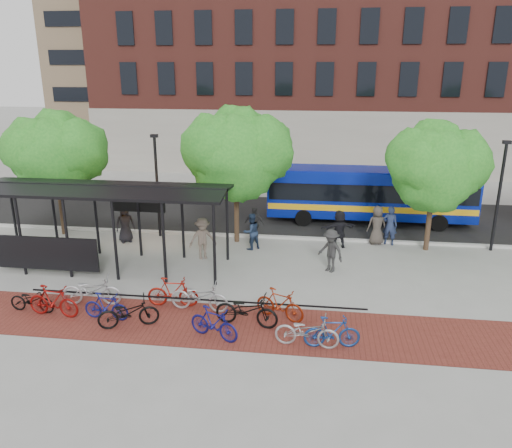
# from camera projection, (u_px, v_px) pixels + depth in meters

# --- Properties ---
(ground) EXTENTS (160.00, 160.00, 0.00)m
(ground) POSITION_uv_depth(u_px,v_px,m) (294.00, 270.00, 21.06)
(ground) COLOR #9E9E99
(ground) RESTS_ON ground
(asphalt_street) EXTENTS (160.00, 8.00, 0.01)m
(asphalt_street) POSITION_uv_depth(u_px,v_px,m) (302.00, 216.00, 28.61)
(asphalt_street) COLOR black
(asphalt_street) RESTS_ON ground
(curb) EXTENTS (160.00, 0.25, 0.12)m
(curb) POSITION_uv_depth(u_px,v_px,m) (299.00, 238.00, 24.82)
(curb) COLOR #B7B7B2
(curb) RESTS_ON ground
(brick_strip) EXTENTS (24.00, 3.00, 0.01)m
(brick_strip) POSITION_uv_depth(u_px,v_px,m) (225.00, 326.00, 16.58)
(brick_strip) COLOR maroon
(brick_strip) RESTS_ON ground
(bike_rack_rail) EXTENTS (12.00, 0.05, 0.95)m
(bike_rack_rail) POSITION_uv_depth(u_px,v_px,m) (194.00, 311.00, 17.59)
(bike_rack_rail) COLOR black
(bike_rack_rail) RESTS_ON ground
(building_brick) EXTENTS (55.00, 14.00, 20.00)m
(building_brick) POSITION_uv_depth(u_px,v_px,m) (435.00, 43.00, 41.34)
(building_brick) COLOR brown
(building_brick) RESTS_ON ground
(building_tower) EXTENTS (22.00, 22.00, 30.00)m
(building_tower) POSITION_uv_depth(u_px,v_px,m) (176.00, 3.00, 56.26)
(building_tower) COLOR #7A664C
(building_tower) RESTS_ON ground
(bus_shelter) EXTENTS (10.60, 3.07, 3.60)m
(bus_shelter) POSITION_uv_depth(u_px,v_px,m) (99.00, 198.00, 20.70)
(bus_shelter) COLOR black
(bus_shelter) RESTS_ON ground
(tree_a) EXTENTS (4.90, 4.00, 6.18)m
(tree_a) POSITION_uv_depth(u_px,v_px,m) (57.00, 151.00, 24.40)
(tree_a) COLOR #382619
(tree_a) RESTS_ON ground
(tree_b) EXTENTS (5.15, 4.20, 6.47)m
(tree_b) POSITION_uv_depth(u_px,v_px,m) (238.00, 151.00, 23.22)
(tree_b) COLOR #382619
(tree_b) RESTS_ON ground
(tree_c) EXTENTS (4.66, 3.80, 5.92)m
(tree_c) POSITION_uv_depth(u_px,v_px,m) (437.00, 164.00, 22.24)
(tree_c) COLOR #382619
(tree_c) RESTS_ON ground
(lamp_post_left) EXTENTS (0.35, 0.20, 5.12)m
(lamp_post_left) POSITION_uv_depth(u_px,v_px,m) (157.00, 183.00, 24.49)
(lamp_post_left) COLOR black
(lamp_post_left) RESTS_ON ground
(lamp_post_right) EXTENTS (0.35, 0.20, 5.12)m
(lamp_post_right) POSITION_uv_depth(u_px,v_px,m) (499.00, 193.00, 22.51)
(lamp_post_right) COLOR black
(lamp_post_right) RESTS_ON ground
(bus) EXTENTS (10.98, 2.65, 2.96)m
(bus) POSITION_uv_depth(u_px,v_px,m) (370.00, 192.00, 27.08)
(bus) COLOR #081B97
(bus) RESTS_ON ground
(bike_0) EXTENTS (1.71, 0.68, 0.88)m
(bike_0) POSITION_uv_depth(u_px,v_px,m) (32.00, 300.00, 17.41)
(bike_0) COLOR black
(bike_0) RESTS_ON ground
(bike_1) EXTENTS (1.93, 0.72, 1.14)m
(bike_1) POSITION_uv_depth(u_px,v_px,m) (53.00, 301.00, 17.05)
(bike_1) COLOR maroon
(bike_1) RESTS_ON ground
(bike_2) EXTENTS (2.21, 0.97, 1.13)m
(bike_2) POSITION_uv_depth(u_px,v_px,m) (92.00, 290.00, 17.89)
(bike_2) COLOR #A6A6A9
(bike_2) RESTS_ON ground
(bike_3) EXTENTS (1.64, 0.59, 0.97)m
(bike_3) POSITION_uv_depth(u_px,v_px,m) (106.00, 306.00, 16.86)
(bike_3) COLOR navy
(bike_3) RESTS_ON ground
(bike_4) EXTENTS (2.10, 1.36, 1.04)m
(bike_4) POSITION_uv_depth(u_px,v_px,m) (128.00, 312.00, 16.37)
(bike_4) COLOR black
(bike_4) RESTS_ON ground
(bike_5) EXTENTS (1.87, 0.62, 1.11)m
(bike_5) POSITION_uv_depth(u_px,v_px,m) (173.00, 292.00, 17.76)
(bike_5) COLOR maroon
(bike_5) RESTS_ON ground
(bike_6) EXTENTS (2.16, 0.91, 1.10)m
(bike_6) POSITION_uv_depth(u_px,v_px,m) (199.00, 296.00, 17.46)
(bike_6) COLOR #A0A0A2
(bike_6) RESTS_ON ground
(bike_7) EXTENTS (1.83, 1.14, 1.06)m
(bike_7) POSITION_uv_depth(u_px,v_px,m) (214.00, 323.00, 15.67)
(bike_7) COLOR navy
(bike_7) RESTS_ON ground
(bike_8) EXTENTS (2.24, 1.06, 1.13)m
(bike_8) POSITION_uv_depth(u_px,v_px,m) (247.00, 310.00, 16.44)
(bike_8) COLOR black
(bike_8) RESTS_ON ground
(bike_9) EXTENTS (1.86, 1.20, 1.09)m
(bike_9) POSITION_uv_depth(u_px,v_px,m) (280.00, 304.00, 16.88)
(bike_9) COLOR maroon
(bike_9) RESTS_ON ground
(bike_10) EXTENTS (2.03, 0.85, 1.04)m
(bike_10) POSITION_uv_depth(u_px,v_px,m) (307.00, 331.00, 15.21)
(bike_10) COLOR gray
(bike_10) RESTS_ON ground
(bike_11) EXTENTS (1.78, 0.69, 1.04)m
(bike_11) POSITION_uv_depth(u_px,v_px,m) (332.00, 332.00, 15.16)
(bike_11) COLOR navy
(bike_11) RESTS_ON ground
(pedestrian_0) EXTENTS (1.08, 0.99, 1.86)m
(pedestrian_0) POSITION_uv_depth(u_px,v_px,m) (125.00, 224.00, 24.22)
(pedestrian_0) COLOR black
(pedestrian_0) RESTS_ON ground
(pedestrian_2) EXTENTS (1.07, 1.05, 1.74)m
(pedestrian_2) POSITION_uv_depth(u_px,v_px,m) (251.00, 231.00, 23.25)
(pedestrian_2) COLOR #1D2B44
(pedestrian_2) RESTS_ON ground
(pedestrian_3) EXTENTS (1.41, 1.16, 1.90)m
(pedestrian_3) POSITION_uv_depth(u_px,v_px,m) (203.00, 239.00, 22.06)
(pedestrian_3) COLOR brown
(pedestrian_3) RESTS_ON ground
(pedestrian_4) EXTENTS (1.06, 0.62, 1.69)m
(pedestrian_4) POSITION_uv_depth(u_px,v_px,m) (254.00, 223.00, 24.51)
(pedestrian_4) COLOR #2B2B2B
(pedestrian_4) RESTS_ON ground
(pedestrian_5) EXTENTS (1.78, 1.08, 1.83)m
(pedestrian_5) POSITION_uv_depth(u_px,v_px,m) (339.00, 229.00, 23.44)
(pedestrian_5) COLOR black
(pedestrian_5) RESTS_ON ground
(pedestrian_6) EXTENTS (1.03, 0.79, 1.89)m
(pedestrian_6) POSITION_uv_depth(u_px,v_px,m) (377.00, 225.00, 23.90)
(pedestrian_6) COLOR #403933
(pedestrian_6) RESTS_ON ground
(pedestrian_7) EXTENTS (0.78, 0.61, 1.91)m
(pedestrian_7) POSITION_uv_depth(u_px,v_px,m) (390.00, 226.00, 23.82)
(pedestrian_7) COLOR #202B4B
(pedestrian_7) RESTS_ON ground
(pedestrian_9) EXTENTS (1.36, 1.26, 1.84)m
(pedestrian_9) POSITION_uv_depth(u_px,v_px,m) (331.00, 251.00, 20.69)
(pedestrian_9) COLOR #292929
(pedestrian_9) RESTS_ON ground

